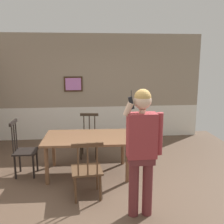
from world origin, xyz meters
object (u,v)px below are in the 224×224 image
at_px(person_figure, 142,144).
at_px(dining_table, 88,141).
at_px(chair_at_table_head, 87,169).
at_px(chair_near_window, 89,137).
at_px(chair_by_doorway, 23,150).

bearing_deg(person_figure, dining_table, -64.23).
height_order(chair_at_table_head, person_figure, person_figure).
bearing_deg(dining_table, person_figure, -63.67).
bearing_deg(chair_near_window, person_figure, 111.99).
bearing_deg(dining_table, chair_at_table_head, -91.80).
relative_size(chair_at_table_head, person_figure, 0.54).
bearing_deg(chair_by_doorway, dining_table, 89.31).
height_order(chair_by_doorway, person_figure, person_figure).
bearing_deg(chair_near_window, chair_by_doorway, 40.47).
bearing_deg(chair_near_window, dining_table, 93.53).
bearing_deg(person_figure, chair_by_doorway, -38.49).
bearing_deg(person_figure, chair_at_table_head, -37.03).
height_order(dining_table, chair_by_doorway, chair_by_doorway).
height_order(chair_near_window, person_figure, person_figure).
relative_size(chair_near_window, person_figure, 0.54).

